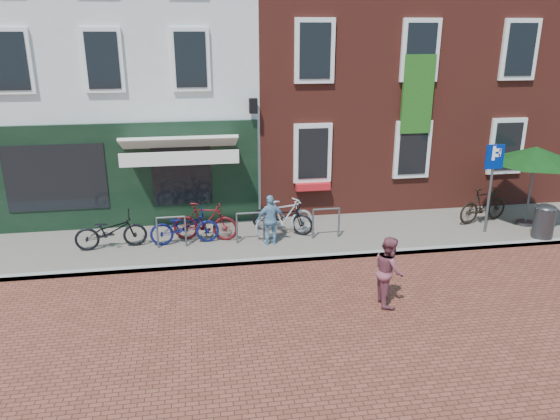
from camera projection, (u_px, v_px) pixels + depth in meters
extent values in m
plane|color=brown|center=(317.00, 260.00, 13.07)|extent=(80.00, 80.00, 0.00)
cube|color=slate|center=(341.00, 234.00, 14.61)|extent=(24.00, 3.00, 0.10)
cube|color=silver|center=(122.00, 57.00, 17.41)|extent=(8.00, 8.00, 9.00)
cube|color=maroon|center=(331.00, 40.00, 18.32)|extent=(6.00, 8.00, 10.00)
cube|color=maroon|center=(493.00, 40.00, 19.24)|extent=(6.00, 8.00, 10.00)
cylinder|color=#39393B|center=(544.00, 223.00, 14.13)|extent=(0.53, 0.53, 0.80)
ellipsoid|color=#39393B|center=(546.00, 206.00, 13.99)|extent=(0.53, 0.53, 0.24)
cylinder|color=#4C4C4F|center=(490.00, 189.00, 14.26)|extent=(0.07, 0.07, 2.43)
cube|color=navy|center=(495.00, 157.00, 13.95)|extent=(0.50, 0.04, 0.65)
cylinder|color=#4C4C4F|center=(525.00, 223.00, 15.21)|extent=(0.50, 0.50, 0.08)
cylinder|color=#4C4C4F|center=(530.00, 188.00, 14.88)|extent=(0.06, 0.06, 2.11)
cone|color=#0E3910|center=(536.00, 151.00, 14.55)|extent=(2.51, 2.51, 0.45)
imported|color=brown|center=(389.00, 271.00, 10.81)|extent=(0.59, 0.74, 1.45)
imported|color=#6E9CBE|center=(271.00, 220.00, 13.61)|extent=(0.80, 0.42, 1.31)
imported|color=black|center=(111.00, 231.00, 13.42)|extent=(1.81, 0.81, 0.92)
imported|color=#4F0E12|center=(205.00, 222.00, 13.91)|extent=(1.77, 0.84, 1.02)
imported|color=#0D124E|center=(185.00, 227.00, 13.71)|extent=(1.78, 0.70, 0.92)
imported|color=#BBBBBD|center=(284.00, 218.00, 14.19)|extent=(1.77, 0.94, 1.02)
imported|color=black|center=(282.00, 216.00, 14.46)|extent=(1.83, 1.39, 0.92)
imported|color=black|center=(484.00, 205.00, 15.25)|extent=(1.77, 0.92, 1.02)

